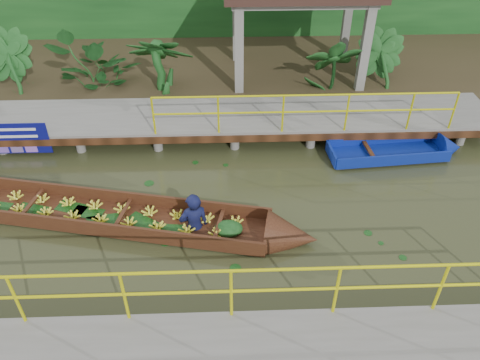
{
  "coord_description": "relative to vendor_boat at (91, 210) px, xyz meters",
  "views": [
    {
      "loc": [
        0.77,
        -7.63,
        6.76
      ],
      "look_at": [
        1.06,
        0.5,
        0.6
      ],
      "focal_mm": 35.0,
      "sensor_mm": 36.0,
      "label": 1
    }
  ],
  "objects": [
    {
      "name": "land_strip",
      "position": [
        2.14,
        7.45,
        -0.0
      ],
      "size": [
        30.0,
        8.0,
        0.45
      ],
      "primitive_type": "cube",
      "color": "#362D1B",
      "rests_on": "ground"
    },
    {
      "name": "far_dock",
      "position": [
        2.16,
        3.38,
        0.25
      ],
      "size": [
        16.0,
        2.06,
        1.66
      ],
      "color": "slate",
      "rests_on": "ground"
    },
    {
      "name": "vendor_boat",
      "position": [
        0.0,
        0.0,
        0.0
      ],
      "size": [
        10.27,
        3.12,
        2.16
      ],
      "rotation": [
        0.0,
        0.0,
        -0.21
      ],
      "color": "#37190F",
      "rests_on": "ground"
    },
    {
      "name": "tropical_plants",
      "position": [
        0.86,
        5.25,
        0.95
      ],
      "size": [
        14.17,
        1.17,
        1.46
      ],
      "color": "#143E17",
      "rests_on": "ground"
    },
    {
      "name": "ground",
      "position": [
        2.14,
        -0.05,
        -0.23
      ],
      "size": [
        80.0,
        80.0,
        0.0
      ],
      "primitive_type": "plane",
      "color": "#2C3118",
      "rests_on": "ground"
    },
    {
      "name": "moored_blue_boat",
      "position": [
        7.83,
        2.14,
        -0.08
      ],
      "size": [
        3.51,
        1.18,
        0.82
      ],
      "rotation": [
        0.0,
        0.0,
        0.08
      ],
      "color": "navy",
      "rests_on": "ground"
    }
  ]
}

